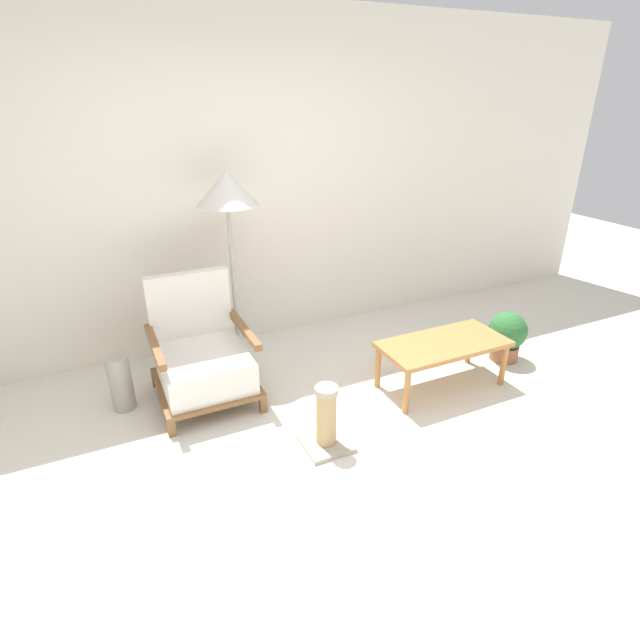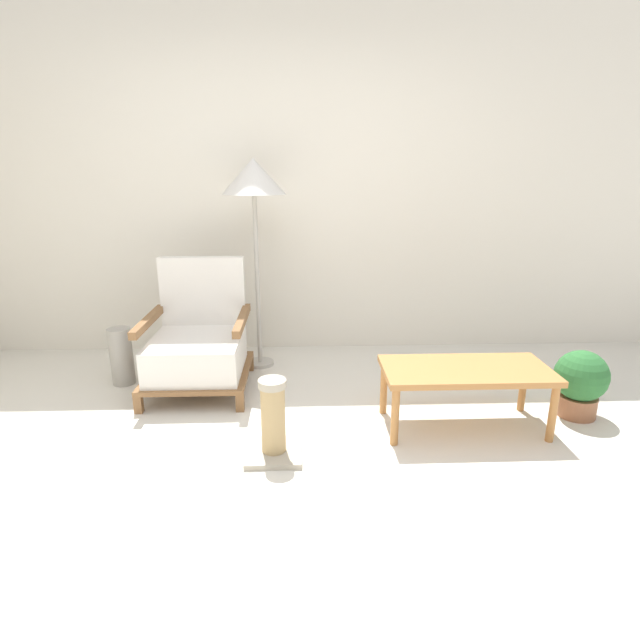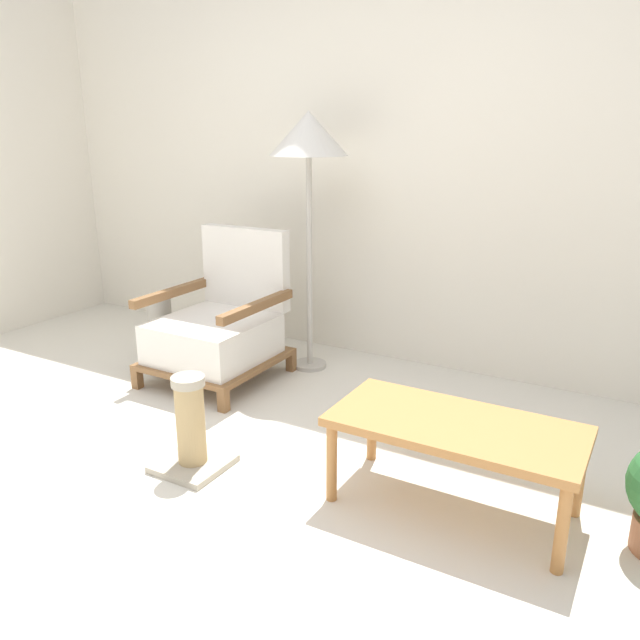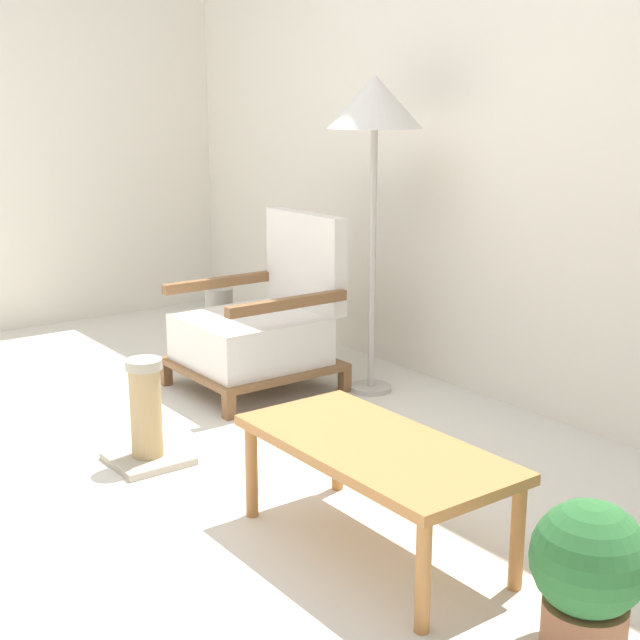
% 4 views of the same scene
% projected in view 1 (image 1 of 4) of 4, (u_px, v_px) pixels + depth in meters
% --- Properties ---
extents(ground_plane, '(14.00, 14.00, 0.00)m').
position_uv_depth(ground_plane, '(358.00, 481.00, 2.89)').
color(ground_plane, silver).
extents(wall_back, '(8.00, 0.06, 2.70)m').
position_uv_depth(wall_back, '(236.00, 186.00, 4.06)').
color(wall_back, silver).
rests_on(wall_back, ground_plane).
extents(armchair, '(0.68, 0.72, 0.87)m').
position_uv_depth(armchair, '(202.00, 357.00, 3.58)').
color(armchair, brown).
rests_on(armchair, ground_plane).
extents(floor_lamp, '(0.46, 0.46, 1.54)m').
position_uv_depth(floor_lamp, '(227.00, 195.00, 3.62)').
color(floor_lamp, '#B7B2A8').
rests_on(floor_lamp, ground_plane).
extents(coffee_table, '(0.96, 0.46, 0.37)m').
position_uv_depth(coffee_table, '(443.00, 347.00, 3.69)').
color(coffee_table, '#B2753D').
rests_on(coffee_table, ground_plane).
extents(vase, '(0.16, 0.16, 0.41)m').
position_uv_depth(vase, '(121.00, 383.00, 3.48)').
color(vase, '#9E998E').
rests_on(vase, ground_plane).
extents(potted_plant, '(0.31, 0.31, 0.42)m').
position_uv_depth(potted_plant, '(507.00, 335.00, 4.12)').
color(potted_plant, '#935B3D').
rests_on(potted_plant, ground_plane).
extents(scratching_post, '(0.30, 0.30, 0.43)m').
position_uv_depth(scratching_post, '(326.00, 423.00, 3.11)').
color(scratching_post, '#B2A893').
rests_on(scratching_post, ground_plane).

